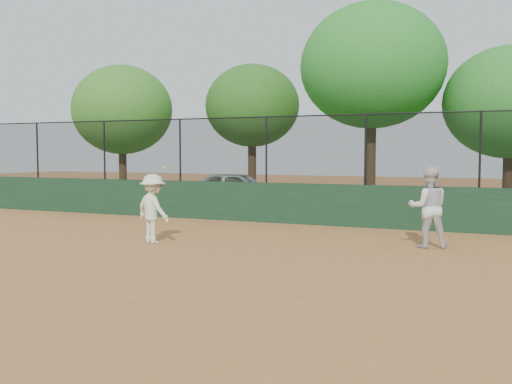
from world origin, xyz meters
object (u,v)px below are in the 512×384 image
at_px(tree_3, 510,102).
at_px(player_second, 428,207).
at_px(player_main, 153,209).
at_px(parked_car, 238,190).
at_px(tree_0, 122,110).
at_px(tree_1, 252,106).
at_px(tree_2, 372,66).

bearing_deg(tree_3, player_second, -100.51).
bearing_deg(player_main, parked_car, 101.83).
height_order(tree_0, tree_1, tree_0).
relative_size(tree_1, tree_3, 1.01).
height_order(parked_car, tree_2, tree_2).
distance_m(parked_car, tree_3, 10.27).
relative_size(player_main, tree_2, 0.24).
xyz_separation_m(parked_car, tree_3, (9.43, 2.54, 3.18)).
xyz_separation_m(player_main, tree_3, (7.67, 10.92, 3.07)).
bearing_deg(tree_0, player_main, -50.49).
xyz_separation_m(tree_2, tree_3, (4.73, 0.71, -1.45)).
bearing_deg(tree_1, parked_car, -75.70).
distance_m(player_second, tree_0, 16.53).
height_order(player_main, tree_1, tree_1).
relative_size(parked_car, tree_1, 0.69).
bearing_deg(tree_3, tree_1, 175.80).
bearing_deg(player_second, player_main, 0.94).
bearing_deg(parked_car, tree_0, 68.91).
xyz_separation_m(parked_car, player_main, (1.76, -8.38, 0.11)).
distance_m(player_main, tree_3, 13.69).
relative_size(player_main, tree_3, 0.31).
height_order(tree_2, tree_3, tree_2).
height_order(tree_0, tree_3, tree_0).
bearing_deg(tree_2, parked_car, -158.80).
height_order(player_main, tree_3, tree_3).
height_order(player_second, tree_1, tree_1).
bearing_deg(parked_car, tree_1, 6.32).
bearing_deg(tree_2, tree_1, 165.15).
distance_m(tree_0, tree_2, 11.16).
bearing_deg(player_main, player_second, 17.33).
xyz_separation_m(tree_0, tree_2, (11.08, 0.33, 1.33)).
xyz_separation_m(player_main, tree_1, (-2.59, 11.67, 3.33)).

